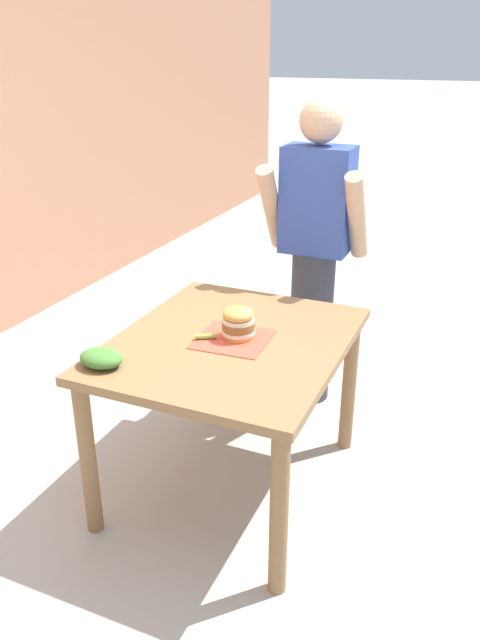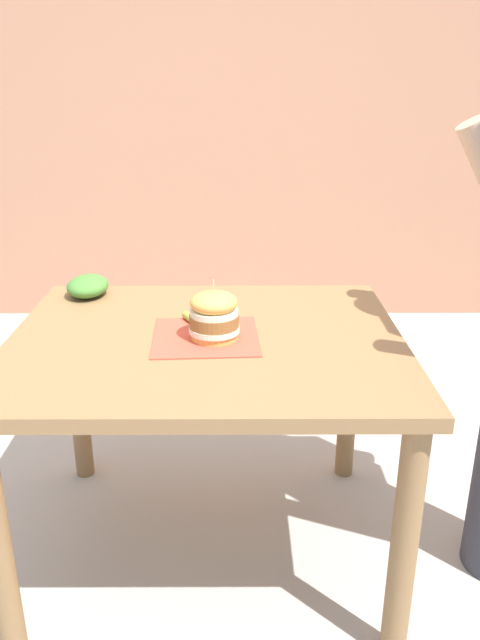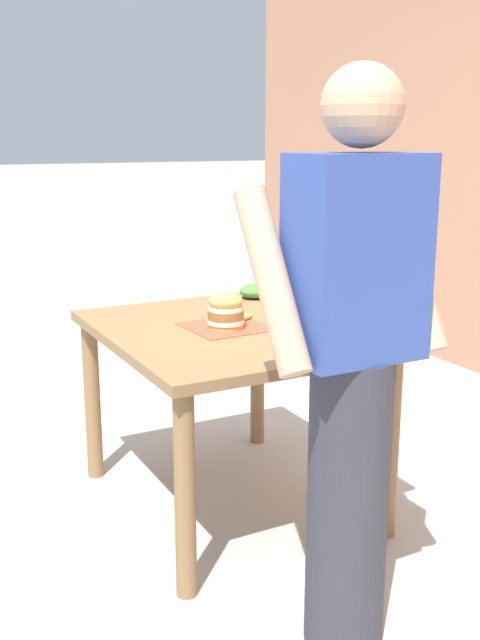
# 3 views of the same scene
# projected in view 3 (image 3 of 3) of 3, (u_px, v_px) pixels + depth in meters

# --- Properties ---
(ground_plane) EXTENTS (80.00, 80.00, 0.00)m
(ground_plane) POSITION_uv_depth(u_px,v_px,m) (229.00, 502.00, 3.15)
(ground_plane) COLOR #ADAAA3
(patio_table) EXTENTS (0.96, 1.15, 0.77)m
(patio_table) POSITION_uv_depth(u_px,v_px,m) (228.00, 354.00, 3.00)
(patio_table) COLOR olive
(patio_table) RESTS_ON ground
(serving_paper) EXTENTS (0.32, 0.32, 0.00)m
(serving_paper) POSITION_uv_depth(u_px,v_px,m) (226.00, 327.00, 2.97)
(serving_paper) COLOR #D64C38
(serving_paper) RESTS_ON patio_table
(sandwich) EXTENTS (0.15, 0.15, 0.18)m
(sandwich) POSITION_uv_depth(u_px,v_px,m) (226.00, 311.00, 2.92)
(sandwich) COLOR gold
(sandwich) RESTS_ON serving_paper
(pickle_spear) EXTENTS (0.09, 0.07, 0.02)m
(pickle_spear) POSITION_uv_depth(u_px,v_px,m) (244.00, 318.00, 3.05)
(pickle_spear) COLOR #8EA83D
(pickle_spear) RESTS_ON serving_paper
(side_salad) EXTENTS (0.18, 0.14, 0.07)m
(side_salad) POSITION_uv_depth(u_px,v_px,m) (258.00, 291.00, 3.50)
(side_salad) COLOR #477F33
(side_salad) RESTS_ON patio_table
(diner_across_table) EXTENTS (0.55, 0.35, 1.69)m
(diner_across_table) POSITION_uv_depth(u_px,v_px,m) (352.00, 362.00, 2.10)
(diner_across_table) COLOR #33333D
(diner_across_table) RESTS_ON ground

